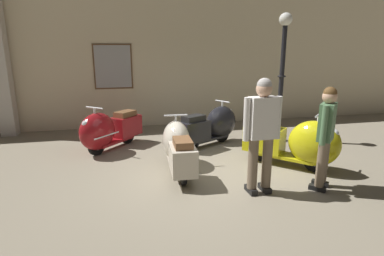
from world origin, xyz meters
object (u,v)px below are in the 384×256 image
Objects in this scene: scooter_2 at (213,125)px; visitor_1 at (262,129)px; lamppost at (282,71)px; scooter_3 at (298,143)px; scooter_1 at (178,147)px; scooter_0 at (107,130)px; visitor_0 at (326,131)px.

scooter_2 is 2.68m from visitor_1.
scooter_2 is at bearing 178.60° from lamppost.
visitor_1 reaches higher than scooter_3.
scooter_3 is at bearing -97.26° from scooter_1.
lamppost reaches higher than scooter_0.
lamppost is 3.17m from visitor_1.
lamppost is at bearing -58.82° from visitor_0.
visitor_0 is at bearing -104.54° from lamppost.
scooter_0 is at bearing 178.83° from lamppost.
visitor_0 reaches higher than scooter_0.
scooter_0 is 0.53× the size of lamppost.
visitor_1 is at bearing -123.65° from lamppost.
visitor_0 reaches higher than scooter_2.
visitor_1 reaches higher than scooter_2.
visitor_0 reaches higher than scooter_1.
lamppost is (4.09, -0.08, 1.23)m from scooter_0.
scooter_0 is at bearing 44.94° from scooter_1.
scooter_3 is 1.01m from visitor_0.
visitor_0 is at bearing -98.30° from scooter_2.
visitor_0 is at bearing 92.47° from scooter_0.
visitor_0 is at bearing -118.89° from scooter_1.
visitor_1 is at bearing 40.48° from visitor_0.
scooter_2 is 1.03× the size of scooter_3.
scooter_0 is 2.42m from scooter_2.
scooter_1 is 3.34m from lamppost.
visitor_0 is at bearing -96.70° from visitor_1.
scooter_1 is 1.00× the size of scooter_3.
scooter_2 is at bearing 130.58° from scooter_0.
scooter_1 is 2.23m from scooter_3.
visitor_0 is 1.03m from visitor_1.
lamppost is 2.87m from visitor_0.
visitor_0 is at bearing -50.24° from scooter_3.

